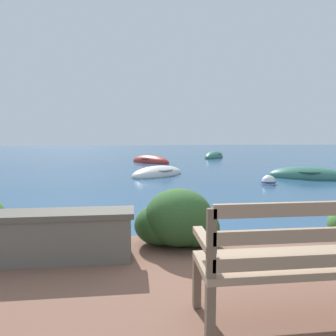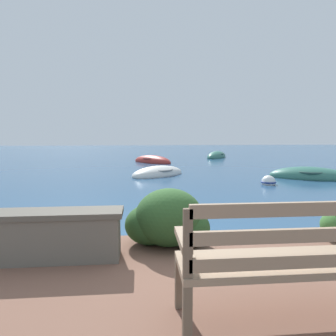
% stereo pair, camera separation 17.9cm
% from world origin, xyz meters
% --- Properties ---
extents(ground_plane, '(80.00, 80.00, 0.00)m').
position_xyz_m(ground_plane, '(0.00, 0.00, 0.00)').
color(ground_plane, navy).
extents(park_bench, '(1.51, 0.48, 0.93)m').
position_xyz_m(park_bench, '(0.80, -2.00, 0.70)').
color(park_bench, brown).
rests_on(park_bench, patio_terrace).
extents(stone_wall, '(1.71, 0.39, 0.54)m').
position_xyz_m(stone_wall, '(-1.26, -0.72, 0.50)').
color(stone_wall, '#666056').
rests_on(stone_wall, patio_terrace).
extents(hedge_clump_left, '(1.04, 0.75, 0.71)m').
position_xyz_m(hedge_clump_left, '(0.11, -0.40, 0.53)').
color(hedge_clump_left, '#284C23').
rests_on(hedge_clump_left, patio_terrace).
extents(rowboat_nearest, '(2.97, 2.28, 0.73)m').
position_xyz_m(rowboat_nearest, '(5.86, 6.23, 0.06)').
color(rowboat_nearest, '#336B5B').
rests_on(rowboat_nearest, ground_plane).
extents(rowboat_mid, '(2.60, 2.46, 0.65)m').
position_xyz_m(rowboat_mid, '(0.45, 7.53, 0.06)').
color(rowboat_mid, silver).
rests_on(rowboat_mid, ground_plane).
extents(rowboat_far, '(2.55, 2.71, 0.71)m').
position_xyz_m(rowboat_far, '(0.45, 12.85, 0.06)').
color(rowboat_far, '#9E2D28').
rests_on(rowboat_far, ground_plane).
extents(rowboat_outer, '(2.26, 2.82, 0.78)m').
position_xyz_m(rowboat_outer, '(4.93, 15.92, 0.07)').
color(rowboat_outer, '#336B5B').
rests_on(rowboat_outer, ground_plane).
extents(mooring_buoy, '(0.47, 0.47, 0.43)m').
position_xyz_m(mooring_buoy, '(3.82, 5.08, 0.08)').
color(mooring_buoy, white).
rests_on(mooring_buoy, ground_plane).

